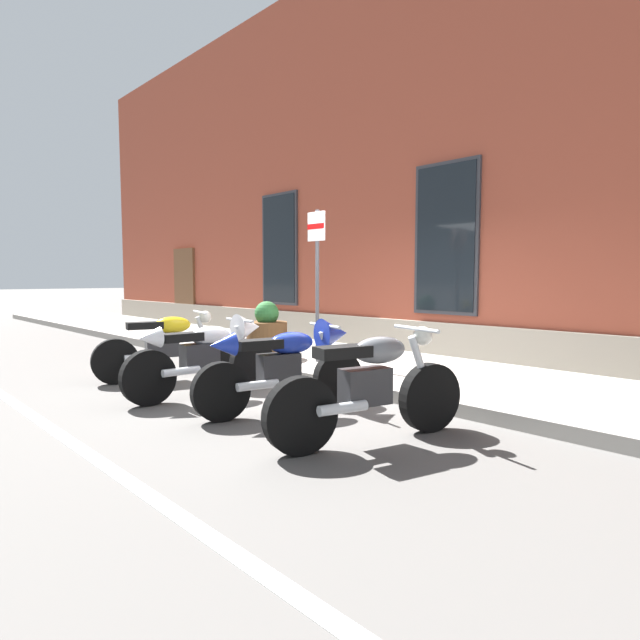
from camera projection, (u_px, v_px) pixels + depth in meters
ground_plane at (324, 388)px, 6.85m from camera, size 140.00×140.00×0.00m
sidewalk at (392, 369)px, 7.81m from camera, size 32.32×2.82×0.15m
lane_stripe at (67, 439)px, 4.67m from camera, size 32.32×0.12×0.01m
brick_pub_facade at (533, 165)px, 10.59m from camera, size 26.32×6.29×7.53m
motorcycle_yellow_naked at (167, 346)px, 7.40m from camera, size 0.74×1.95×0.97m
motorcycle_white_sport at (209, 352)px, 6.36m from camera, size 0.62×2.03×0.99m
motorcycle_blue_sport at (290, 361)px, 5.62m from camera, size 0.72×1.99×1.00m
motorcycle_grey_naked at (372, 387)px, 4.56m from camera, size 0.75×1.98×1.01m
parking_sign at (317, 264)px, 7.95m from camera, size 0.36×0.07×2.33m
barrel_planter at (267, 334)px, 8.55m from camera, size 0.70×0.70×0.92m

